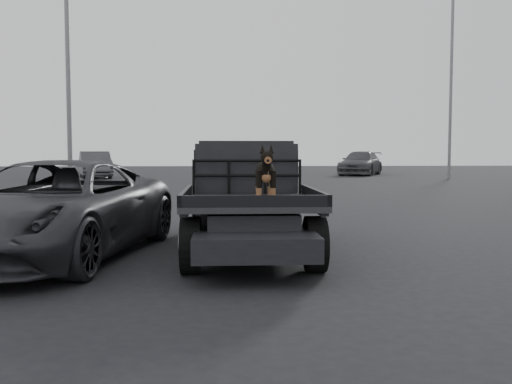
{
  "coord_description": "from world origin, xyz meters",
  "views": [
    {
      "loc": [
        -0.75,
        -6.73,
        1.61
      ],
      "look_at": [
        -0.36,
        -0.11,
        1.14
      ],
      "focal_mm": 40.0,
      "sensor_mm": 36.0,
      "label": 1
    }
  ],
  "objects": [
    {
      "name": "distant_car_b",
      "position": [
        9.03,
        33.18,
        0.84
      ],
      "size": [
        4.58,
        6.2,
        1.67
      ],
      "primitive_type": "imported",
      "rotation": [
        0.0,
        0.0,
        -0.44
      ],
      "color": "#444549",
      "rests_on": "ground"
    },
    {
      "name": "parked_suv",
      "position": [
        -3.32,
        2.07,
        0.74
      ],
      "size": [
        3.35,
        5.7,
        1.49
      ],
      "primitive_type": "imported",
      "rotation": [
        0.0,
        0.0,
        -0.17
      ],
      "color": "#313136",
      "rests_on": "ground"
    },
    {
      "name": "headache_rack",
      "position": [
        -0.35,
        2.67,
        1.2
      ],
      "size": [
        1.8,
        0.08,
        0.55
      ],
      "primitive_type": null,
      "color": "black",
      "rests_on": "flatbed_ute"
    },
    {
      "name": "ute_cab",
      "position": [
        -0.35,
        3.42,
        1.36
      ],
      "size": [
        1.72,
        1.3,
        0.88
      ],
      "primitive_type": null,
      "color": "black",
      "rests_on": "flatbed_ute"
    },
    {
      "name": "distant_car_a",
      "position": [
        -8.73,
        29.56,
        0.83
      ],
      "size": [
        3.12,
        5.35,
        1.67
      ],
      "primitive_type": "imported",
      "rotation": [
        0.0,
        0.0,
        0.29
      ],
      "color": "#454449",
      "rests_on": "ground"
    },
    {
      "name": "dog",
      "position": [
        -0.19,
        0.73,
        1.29
      ],
      "size": [
        0.32,
        0.6,
        0.74
      ],
      "primitive_type": null,
      "color": "black",
      "rests_on": "flatbed_ute"
    },
    {
      "name": "ground",
      "position": [
        0.0,
        0.0,
        0.0
      ],
      "size": [
        120.0,
        120.0,
        0.0
      ],
      "primitive_type": "plane",
      "color": "black",
      "rests_on": "ground"
    },
    {
      "name": "floodlight_mid",
      "position": [
        12.89,
        26.89,
        7.06
      ],
      "size": [
        1.08,
        0.28,
        12.93
      ],
      "color": "slate",
      "rests_on": "ground"
    },
    {
      "name": "flatbed_ute",
      "position": [
        -0.35,
        2.47,
        0.46
      ],
      "size": [
        2.0,
        5.4,
        0.92
      ],
      "primitive_type": null,
      "color": "black",
      "rests_on": "ground"
    }
  ]
}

